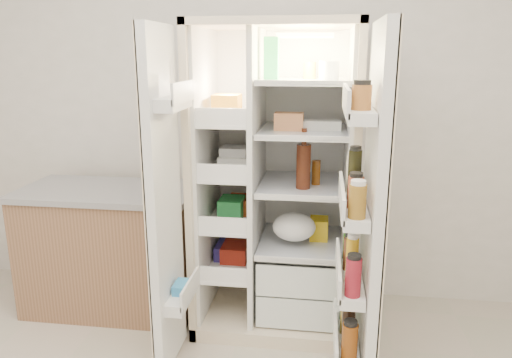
# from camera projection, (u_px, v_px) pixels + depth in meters

# --- Properties ---
(wall_back) EXTENTS (4.00, 0.02, 2.70)m
(wall_back) POSITION_uv_depth(u_px,v_px,m) (254.00, 97.00, 3.15)
(wall_back) COLOR white
(wall_back) RESTS_ON floor
(refrigerator) EXTENTS (0.92, 0.70, 1.80)m
(refrigerator) POSITION_uv_depth(u_px,v_px,m) (279.00, 203.00, 2.95)
(refrigerator) COLOR beige
(refrigerator) RESTS_ON floor
(freezer_door) EXTENTS (0.15, 0.40, 1.72)m
(freezer_door) POSITION_uv_depth(u_px,v_px,m) (165.00, 206.00, 2.40)
(freezer_door) COLOR white
(freezer_door) RESTS_ON floor
(fridge_door) EXTENTS (0.17, 0.58, 1.72)m
(fridge_door) POSITION_uv_depth(u_px,v_px,m) (368.00, 226.00, 2.18)
(fridge_door) COLOR white
(fridge_door) RESTS_ON floor
(kitchen_counter) EXTENTS (1.11, 0.59, 0.80)m
(kitchen_counter) POSITION_uv_depth(u_px,v_px,m) (113.00, 248.00, 3.13)
(kitchen_counter) COLOR #8E6447
(kitchen_counter) RESTS_ON floor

